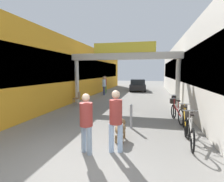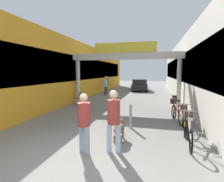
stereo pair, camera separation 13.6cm
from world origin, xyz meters
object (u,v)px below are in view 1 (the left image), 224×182
at_px(bicycle_blue_farthest, 174,106).
at_px(bicycle_red_third, 176,111).
at_px(bollard_post_metal, 131,116).
at_px(parked_car_black, 138,85).
at_px(pedestrian_companion, 86,120).
at_px(dog_on_leash, 121,128).
at_px(bicycle_silver_nearest, 190,130).
at_px(cafe_chair_wood_nearer, 78,97).
at_px(pedestrian_elderly_walking, 105,83).
at_px(pedestrian_with_dog, 116,117).
at_px(pedestrian_carrying_crate, 104,84).
at_px(bicycle_orange_second, 185,119).

bearing_deg(bicycle_blue_farthest, bicycle_red_third, -91.85).
xyz_separation_m(bollard_post_metal, parked_car_black, (-0.83, 13.94, 0.16)).
bearing_deg(bicycle_red_third, bicycle_blue_farthest, 88.15).
relative_size(pedestrian_companion, dog_on_leash, 1.93).
height_order(bollard_post_metal, parked_car_black, parked_car_black).
relative_size(bicycle_silver_nearest, cafe_chair_wood_nearer, 1.90).
bearing_deg(pedestrian_elderly_walking, bicycle_blue_farthest, -53.66).
bearing_deg(cafe_chair_wood_nearer, bicycle_red_third, -22.77).
bearing_deg(bicycle_silver_nearest, parked_car_black, 100.34).
bearing_deg(dog_on_leash, bicycle_red_third, 52.81).
xyz_separation_m(pedestrian_companion, cafe_chair_wood_nearer, (-3.00, 6.21, -0.38)).
relative_size(cafe_chair_wood_nearer, parked_car_black, 0.22).
height_order(cafe_chair_wood_nearer, parked_car_black, parked_car_black).
bearing_deg(bicycle_red_third, pedestrian_with_dog, -119.45).
height_order(pedestrian_with_dog, pedestrian_carrying_crate, pedestrian_carrying_crate).
height_order(bicycle_orange_second, cafe_chair_wood_nearer, bicycle_orange_second).
relative_size(bicycle_silver_nearest, parked_car_black, 0.41).
bearing_deg(pedestrian_companion, bicycle_orange_second, 40.81).
bearing_deg(cafe_chair_wood_nearer, bicycle_blue_farthest, -10.38).
bearing_deg(bicycle_silver_nearest, bollard_post_metal, 149.86).
bearing_deg(parked_car_black, bicycle_silver_nearest, -79.66).
distance_m(pedestrian_carrying_crate, bicycle_silver_nearest, 11.61).
bearing_deg(bicycle_blue_farthest, cafe_chair_wood_nearer, 169.62).
bearing_deg(parked_car_black, pedestrian_with_dog, -87.63).
height_order(pedestrian_elderly_walking, parked_car_black, pedestrian_elderly_walking).
relative_size(dog_on_leash, bicycle_silver_nearest, 0.50).
xyz_separation_m(bicycle_red_third, cafe_chair_wood_nearer, (-5.75, 2.41, 0.10)).
distance_m(bicycle_blue_farthest, bollard_post_metal, 3.33).
bearing_deg(pedestrian_carrying_crate, dog_on_leash, -71.73).
distance_m(bicycle_red_third, cafe_chair_wood_nearer, 6.24).
relative_size(pedestrian_with_dog, bicycle_blue_farthest, 1.00).
relative_size(pedestrian_carrying_crate, bicycle_silver_nearest, 1.04).
bearing_deg(dog_on_leash, pedestrian_carrying_crate, 108.27).
relative_size(pedestrian_carrying_crate, dog_on_leash, 2.09).
bearing_deg(pedestrian_carrying_crate, parked_car_black, 60.26).
bearing_deg(pedestrian_companion, bicycle_blue_farthest, 61.52).
distance_m(pedestrian_companion, parked_car_black, 16.34).
bearing_deg(bicycle_red_third, pedestrian_companion, -125.92).
distance_m(pedestrian_elderly_walking, bicycle_orange_second, 12.09).
distance_m(pedestrian_elderly_walking, bollard_post_metal, 11.35).
height_order(pedestrian_carrying_crate, bollard_post_metal, pedestrian_carrying_crate).
distance_m(bicycle_red_third, bollard_post_metal, 2.31).
xyz_separation_m(pedestrian_with_dog, bicycle_silver_nearest, (2.08, 1.04, -0.53)).
xyz_separation_m(bicycle_orange_second, bicycle_blue_farthest, (-0.07, 2.67, 0.00)).
bearing_deg(bicycle_red_third, pedestrian_carrying_crate, 125.29).
relative_size(pedestrian_carrying_crate, bicycle_orange_second, 1.04).
height_order(pedestrian_elderly_walking, bicycle_orange_second, pedestrian_elderly_walking).
height_order(pedestrian_with_dog, dog_on_leash, pedestrian_with_dog).
bearing_deg(bicycle_silver_nearest, pedestrian_elderly_walking, 116.41).
bearing_deg(cafe_chair_wood_nearer, dog_on_leash, -53.74).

